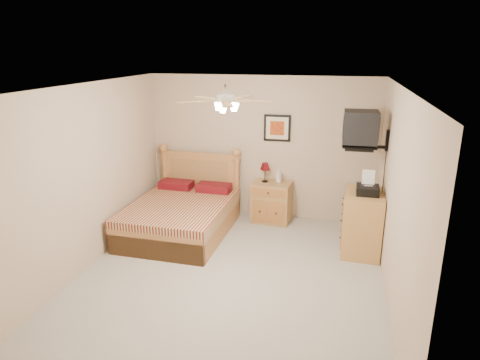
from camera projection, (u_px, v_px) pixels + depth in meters
The scene contains 17 objects.
floor at pixel (231, 275), 5.78m from camera, with size 4.50×4.50×0.00m, color #A49E94.
ceiling at pixel (229, 87), 5.04m from camera, with size 4.00×4.50×0.04m, color white.
wall_back at pixel (262, 148), 7.50m from camera, with size 4.00×0.04×2.50m, color #C7AD92.
wall_front at pixel (159, 275), 3.32m from camera, with size 4.00×0.04×2.50m, color #C7AD92.
wall_left at pixel (88, 177), 5.84m from camera, with size 0.04×4.50×2.50m, color #C7AD92.
wall_right at pixel (396, 199), 4.98m from camera, with size 0.04×4.50×2.50m, color #C7AD92.
bed at pixel (179, 197), 6.88m from camera, with size 1.49×1.96×1.27m, color #AB673B, non-canonical shape.
nightstand at pixel (272, 202), 7.49m from camera, with size 0.65×0.49×0.71m, color #A56E40.
table_lamp at pixel (265, 172), 7.38m from camera, with size 0.18×0.18×0.34m, color #5B0B10, non-canonical shape.
lotion_bottle at pixel (279, 176), 7.35m from camera, with size 0.09×0.09×0.24m, color silver.
framed_picture at pixel (277, 128), 7.32m from camera, with size 0.46×0.04×0.46m, color black.
dresser at pixel (362, 222), 6.31m from camera, with size 0.55×0.79×0.93m, color #AB7D45.
fax_machine at pixel (368, 183), 6.05m from camera, with size 0.31×0.33×0.33m, color black, non-canonical shape.
magazine_lower at pixel (360, 186), 6.45m from camera, with size 0.19×0.26×0.02m, color #BCB09A.
magazine_upper at pixel (359, 184), 6.43m from camera, with size 0.19×0.26×0.02m, color gray.
wall_tv at pixel (371, 130), 6.12m from camera, with size 0.56×0.46×0.58m, color black, non-canonical shape.
ceiling_fan at pixel (225, 101), 4.89m from camera, with size 1.14×1.14×0.28m, color white, non-canonical shape.
Camera 1 is at (1.28, -4.98, 2.94)m, focal length 32.00 mm.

